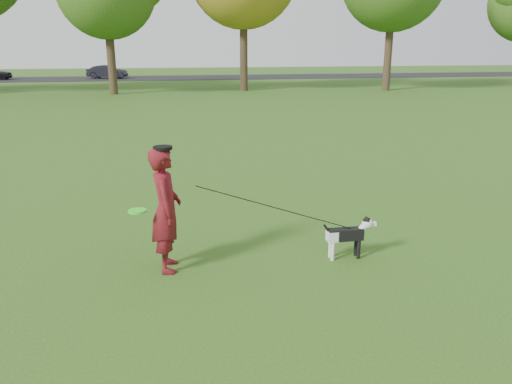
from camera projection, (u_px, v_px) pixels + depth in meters
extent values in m
plane|color=#285116|center=(257.00, 279.00, 6.33)|extent=(120.00, 120.00, 0.00)
cube|color=black|center=(176.00, 78.00, 44.06)|extent=(120.00, 7.00, 0.02)
imported|color=#55110C|center=(166.00, 210.00, 6.39)|extent=(0.40, 0.60, 1.64)
cube|color=black|center=(345.00, 234.00, 6.85)|extent=(0.49, 0.15, 0.16)
cube|color=white|center=(332.00, 236.00, 6.82)|extent=(0.14, 0.16, 0.15)
cylinder|color=white|center=(333.00, 251.00, 6.83)|extent=(0.05, 0.05, 0.27)
cylinder|color=white|center=(330.00, 248.00, 6.93)|extent=(0.05, 0.05, 0.27)
cylinder|color=black|center=(359.00, 249.00, 6.89)|extent=(0.05, 0.05, 0.27)
cylinder|color=black|center=(356.00, 246.00, 6.99)|extent=(0.05, 0.05, 0.27)
cylinder|color=white|center=(361.00, 231.00, 6.88)|extent=(0.16, 0.10, 0.17)
sphere|color=white|center=(367.00, 223.00, 6.86)|extent=(0.15, 0.15, 0.15)
sphere|color=black|center=(367.00, 221.00, 6.85)|extent=(0.12, 0.12, 0.12)
cube|color=white|center=(373.00, 224.00, 6.88)|extent=(0.10, 0.06, 0.05)
sphere|color=black|center=(376.00, 224.00, 6.89)|extent=(0.03, 0.03, 0.03)
cone|color=black|center=(368.00, 219.00, 6.80)|extent=(0.05, 0.05, 0.06)
cone|color=black|center=(366.00, 217.00, 6.88)|extent=(0.05, 0.05, 0.06)
cylinder|color=black|center=(329.00, 232.00, 6.79)|extent=(0.17, 0.03, 0.22)
cylinder|color=black|center=(357.00, 230.00, 6.87)|extent=(0.11, 0.11, 0.02)
imported|color=black|center=(107.00, 72.00, 42.91)|extent=(3.55, 2.11, 1.11)
cylinder|color=#37FF20|center=(137.00, 211.00, 6.24)|extent=(0.23, 0.23, 0.02)
cylinder|color=black|center=(163.00, 148.00, 6.16)|extent=(0.24, 0.24, 0.04)
cylinder|color=#38281C|center=(111.00, 58.00, 29.10)|extent=(0.48, 0.48, 4.20)
cylinder|color=#38281C|center=(244.00, 50.00, 31.29)|extent=(0.48, 0.48, 5.04)
cylinder|color=#38281C|center=(388.00, 51.00, 31.44)|extent=(0.48, 0.48, 4.83)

